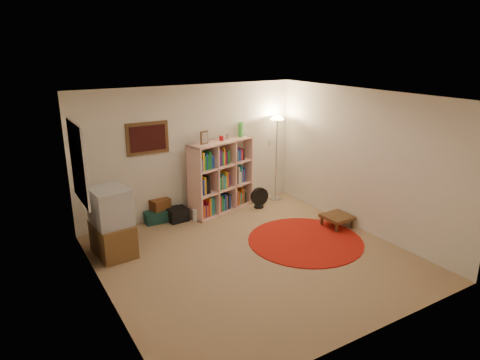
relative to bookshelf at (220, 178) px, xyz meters
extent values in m
cube|color=#9D7D5C|center=(-0.50, -2.03, -0.70)|extent=(4.50, 4.50, 0.02)
cube|color=white|center=(-0.50, -2.03, 1.82)|extent=(4.50, 4.50, 0.02)
cube|color=white|center=(-0.50, 0.23, 0.56)|extent=(4.50, 0.02, 2.50)
cube|color=white|center=(-0.50, -4.29, 0.56)|extent=(4.50, 0.02, 2.50)
cube|color=white|center=(-2.76, -2.03, 0.56)|extent=(0.02, 4.50, 2.50)
cube|color=white|center=(1.76, -2.03, 0.56)|extent=(0.02, 4.50, 2.50)
cube|color=#4E321B|center=(-1.35, 0.20, 0.91)|extent=(0.78, 0.04, 0.58)
cube|color=#410E0D|center=(-1.35, 0.18, 0.91)|extent=(0.66, 0.01, 0.46)
cube|color=white|center=(-2.74, -0.73, 0.86)|extent=(0.03, 1.00, 1.20)
cube|color=beige|center=(1.35, 0.21, 0.51)|extent=(0.08, 0.01, 0.12)
cube|color=#FFBAAA|center=(0.02, 0.00, -0.68)|extent=(1.49, 0.79, 0.03)
cube|color=#FFBAAA|center=(0.02, 0.00, 0.72)|extent=(1.49, 0.79, 0.03)
cube|color=#FFBAAA|center=(-0.65, -0.20, 0.02)|extent=(0.14, 0.40, 1.44)
cube|color=#FFBAAA|center=(0.70, 0.19, 0.02)|extent=(0.14, 0.40, 1.44)
cube|color=#FFBAAA|center=(-0.03, 0.18, 0.02)|extent=(1.38, 0.42, 1.44)
cube|color=#FFBAAA|center=(-0.21, -0.07, 0.02)|extent=(0.14, 0.38, 1.37)
cube|color=#FFBAAA|center=(0.25, 0.06, 0.02)|extent=(0.14, 0.38, 1.37)
cube|color=#FFBAAA|center=(0.02, 0.00, -0.22)|extent=(1.43, 0.76, 0.03)
cube|color=#FFBAAA|center=(0.02, 0.00, 0.26)|extent=(1.43, 0.76, 0.03)
cube|color=yellow|center=(-0.60, -0.23, -0.50)|extent=(0.09, 0.17, 0.31)
cube|color=red|center=(-0.56, -0.21, -0.48)|extent=(0.08, 0.17, 0.37)
cube|color=orange|center=(-0.52, -0.20, -0.53)|extent=(0.09, 0.17, 0.25)
cube|color=#4E1C70|center=(-0.47, -0.19, -0.53)|extent=(0.08, 0.17, 0.25)
cube|color=orange|center=(-0.44, -0.18, -0.54)|extent=(0.08, 0.17, 0.23)
cube|color=red|center=(-0.40, -0.17, -0.51)|extent=(0.08, 0.17, 0.31)
cube|color=yellow|center=(-0.36, -0.16, -0.48)|extent=(0.08, 0.17, 0.36)
cube|color=teal|center=(-0.32, -0.14, -0.48)|extent=(0.09, 0.17, 0.37)
cube|color=teal|center=(-0.27, -0.13, -0.49)|extent=(0.09, 0.17, 0.34)
cube|color=#4E1C70|center=(-0.60, -0.23, -0.08)|extent=(0.09, 0.17, 0.23)
cube|color=black|center=(-0.56, -0.21, -0.07)|extent=(0.08, 0.17, 0.25)
cube|color=#1C41A8|center=(-0.52, -0.20, -0.05)|extent=(0.08, 0.17, 0.30)
cube|color=yellow|center=(-0.48, -0.19, -0.02)|extent=(0.08, 0.17, 0.34)
cube|color=black|center=(-0.43, -0.18, -0.06)|extent=(0.09, 0.17, 0.26)
cube|color=black|center=(-0.38, -0.16, -0.02)|extent=(0.09, 0.17, 0.36)
cube|color=#1C8C30|center=(-0.60, -0.23, 0.41)|extent=(0.09, 0.17, 0.29)
cube|color=#1C41A8|center=(-0.55, -0.21, 0.38)|extent=(0.09, 0.17, 0.23)
cube|color=yellow|center=(-0.50, -0.20, 0.45)|extent=(0.09, 0.17, 0.36)
cube|color=#1C8C30|center=(-0.46, -0.18, 0.40)|extent=(0.09, 0.17, 0.27)
cube|color=#1C41A8|center=(-0.42, -0.17, 0.43)|extent=(0.07, 0.17, 0.33)
cube|color=#1C8C30|center=(-0.39, -0.16, 0.41)|extent=(0.07, 0.17, 0.30)
cube|color=#1C8C30|center=(-0.35, -0.15, 0.44)|extent=(0.09, 0.17, 0.35)
cube|color=#1C41A8|center=(-0.31, -0.14, 0.41)|extent=(0.07, 0.16, 0.28)
cube|color=#1C41A8|center=(-0.27, -0.13, 0.39)|extent=(0.09, 0.17, 0.24)
cube|color=red|center=(-0.15, -0.09, -0.48)|extent=(0.09, 0.17, 0.35)
cube|color=red|center=(-0.10, -0.08, -0.50)|extent=(0.09, 0.17, 0.32)
cube|color=#1C8C30|center=(-0.06, -0.07, -0.49)|extent=(0.09, 0.17, 0.33)
cube|color=teal|center=(-0.01, -0.06, -0.54)|extent=(0.09, 0.17, 0.25)
cube|color=#1C41A8|center=(0.03, -0.04, -0.49)|extent=(0.09, 0.17, 0.33)
cube|color=#9A7A54|center=(0.07, -0.03, -0.51)|extent=(0.07, 0.16, 0.29)
cube|color=black|center=(0.11, -0.02, -0.49)|extent=(0.08, 0.17, 0.33)
cube|color=#1C41A8|center=(0.15, -0.01, -0.52)|extent=(0.09, 0.17, 0.28)
cube|color=#4E1C70|center=(-0.15, -0.10, -0.07)|extent=(0.07, 0.17, 0.25)
cube|color=teal|center=(-0.12, -0.09, -0.05)|extent=(0.08, 0.17, 0.30)
cube|color=#1C8C30|center=(-0.08, -0.08, -0.08)|extent=(0.08, 0.17, 0.23)
cube|color=#9A7A54|center=(-0.05, -0.07, -0.06)|extent=(0.07, 0.17, 0.27)
cube|color=teal|center=(-0.01, -0.06, -0.05)|extent=(0.07, 0.16, 0.30)
cube|color=teal|center=(0.03, -0.04, -0.07)|extent=(0.09, 0.17, 0.24)
cube|color=yellow|center=(0.07, -0.03, -0.03)|extent=(0.07, 0.17, 0.32)
cube|color=orange|center=(0.10, -0.02, -0.04)|extent=(0.08, 0.17, 0.32)
cube|color=#4E1C70|center=(0.14, -0.01, -0.07)|extent=(0.07, 0.17, 0.26)
cube|color=teal|center=(-0.15, -0.10, 0.39)|extent=(0.07, 0.17, 0.25)
cube|color=#4E1C70|center=(-0.12, -0.09, 0.44)|extent=(0.09, 0.17, 0.34)
cube|color=#4E1C70|center=(-0.07, -0.07, 0.43)|extent=(0.09, 0.17, 0.32)
cube|color=#1C8C30|center=(-0.02, -0.06, 0.40)|extent=(0.08, 0.17, 0.27)
cube|color=yellow|center=(0.01, -0.05, 0.44)|extent=(0.07, 0.17, 0.35)
cube|color=red|center=(0.05, -0.04, 0.42)|extent=(0.08, 0.17, 0.31)
cube|color=#4E1C70|center=(0.08, -0.03, 0.39)|extent=(0.08, 0.17, 0.25)
cube|color=#1C8C30|center=(0.13, -0.02, 0.40)|extent=(0.09, 0.17, 0.27)
cube|color=#4E1C70|center=(0.31, 0.04, -0.48)|extent=(0.08, 0.17, 0.35)
cube|color=red|center=(0.35, 0.05, -0.52)|extent=(0.08, 0.17, 0.27)
cube|color=#9A7A54|center=(0.38, 0.06, -0.50)|extent=(0.07, 0.17, 0.31)
cube|color=orange|center=(0.42, 0.07, -0.52)|extent=(0.09, 0.17, 0.28)
cube|color=teal|center=(0.47, 0.08, -0.54)|extent=(0.09, 0.17, 0.24)
cube|color=orange|center=(0.51, 0.10, -0.49)|extent=(0.08, 0.17, 0.34)
cube|color=#9A7A54|center=(0.55, 0.11, -0.52)|extent=(0.08, 0.17, 0.29)
cube|color=black|center=(0.60, 0.12, -0.55)|extent=(0.08, 0.17, 0.23)
cube|color=#9A7A54|center=(0.63, 0.13, -0.53)|extent=(0.08, 0.17, 0.26)
cube|color=#4E1C70|center=(0.31, 0.04, -0.08)|extent=(0.07, 0.17, 0.23)
cube|color=#9A7A54|center=(0.34, 0.05, -0.08)|extent=(0.07, 0.16, 0.24)
cube|color=black|center=(0.37, 0.06, -0.03)|extent=(0.08, 0.17, 0.33)
cube|color=white|center=(0.41, 0.07, -0.02)|extent=(0.08, 0.17, 0.35)
cube|color=white|center=(0.46, 0.08, -0.08)|extent=(0.09, 0.17, 0.23)
cube|color=teal|center=(0.50, 0.09, -0.01)|extent=(0.08, 0.17, 0.37)
cube|color=#4E1C70|center=(0.53, 0.10, -0.06)|extent=(0.08, 0.17, 0.27)
cube|color=#1C41A8|center=(0.57, 0.11, -0.04)|extent=(0.08, 0.17, 0.30)
cube|color=teal|center=(0.32, 0.04, 0.45)|extent=(0.09, 0.17, 0.36)
cube|color=#4E1C70|center=(0.36, 0.05, 0.43)|extent=(0.07, 0.17, 0.33)
cube|color=teal|center=(0.39, 0.06, 0.38)|extent=(0.07, 0.16, 0.23)
cube|color=#1C41A8|center=(0.42, 0.07, 0.39)|extent=(0.07, 0.17, 0.25)
cube|color=#1C41A8|center=(0.45, 0.08, 0.39)|extent=(0.07, 0.17, 0.24)
cube|color=red|center=(0.50, 0.09, 0.39)|extent=(0.09, 0.17, 0.24)
cube|color=black|center=(0.54, 0.11, 0.39)|extent=(0.08, 0.17, 0.24)
cube|color=#4E321B|center=(-0.38, -0.10, 0.86)|extent=(0.17, 0.07, 0.25)
cube|color=#A8998C|center=(-0.37, -0.11, 0.86)|extent=(0.13, 0.05, 0.19)
cylinder|color=#B61016|center=(0.04, 0.00, 0.79)|extent=(0.10, 0.10, 0.09)
cylinder|color=silver|center=(0.20, 0.05, 0.80)|extent=(0.09, 0.09, 0.11)
cylinder|color=#4ECA4D|center=(0.53, 0.10, 0.88)|extent=(0.10, 0.10, 0.29)
cylinder|color=#4ECA4D|center=(0.60, 0.20, 0.88)|extent=(0.10, 0.10, 0.29)
cylinder|color=silver|center=(1.36, 0.01, -0.68)|extent=(0.32, 0.32, 0.03)
cylinder|color=silver|center=(1.36, 0.01, 0.17)|extent=(0.03, 0.03, 1.68)
cone|color=silver|center=(1.36, 0.01, 1.04)|extent=(0.38, 0.38, 0.13)
cylinder|color=#FFD88C|center=(1.36, 0.01, 1.04)|extent=(0.31, 0.31, 0.02)
cylinder|color=black|center=(0.76, -0.25, -0.68)|extent=(0.21, 0.21, 0.03)
cylinder|color=black|center=(0.76, -0.25, -0.58)|extent=(0.04, 0.04, 0.16)
cylinder|color=black|center=(0.76, -0.27, -0.45)|extent=(0.38, 0.10, 0.38)
cube|color=brown|center=(-2.35, -0.77, -0.43)|extent=(0.60, 0.80, 0.53)
cube|color=#B5B5BA|center=(-2.35, -0.77, 0.12)|extent=(0.58, 0.68, 0.58)
cube|color=black|center=(-2.09, -0.74, 0.12)|extent=(0.07, 0.55, 0.48)
cube|color=black|center=(-2.08, -0.74, 0.12)|extent=(0.06, 0.48, 0.42)
cube|color=#B5B5BA|center=(-2.28, -0.99, -0.65)|extent=(0.34, 0.31, 0.09)
cube|color=#143731|center=(-1.18, 0.19, -0.58)|extent=(0.70, 0.46, 0.22)
cube|color=brown|center=(-1.21, 0.16, -0.37)|extent=(0.41, 0.34, 0.20)
cube|color=black|center=(-0.95, -0.03, -0.57)|extent=(0.38, 0.32, 0.25)
cylinder|color=white|center=(-0.65, -0.20, -0.58)|extent=(0.12, 0.12, 0.23)
cylinder|color=#9C130B|center=(0.56, -1.98, -0.69)|extent=(1.95, 1.95, 0.02)
cube|color=#4E321B|center=(1.44, -1.81, -0.50)|extent=(0.49, 0.49, 0.06)
cube|color=#4E321B|center=(1.25, -2.00, -0.61)|extent=(0.04, 0.04, 0.17)
cube|color=#4E321B|center=(1.64, -2.00, -0.61)|extent=(0.04, 0.04, 0.17)
cube|color=#4E321B|center=(1.25, -1.61, -0.61)|extent=(0.04, 0.04, 0.17)
cube|color=#4E321B|center=(1.64, -1.61, -0.61)|extent=(0.04, 0.04, 0.17)
camera|label=1|loc=(-3.82, -7.08, 2.49)|focal=32.00mm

